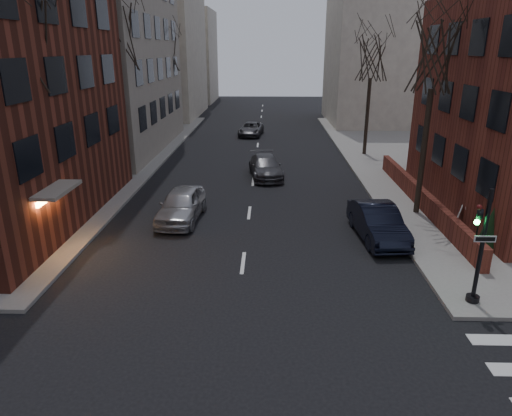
{
  "coord_description": "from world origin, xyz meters",
  "views": [
    {
      "loc": [
        1.01,
        -4.82,
        8.3
      ],
      "look_at": [
        0.5,
        13.1,
        2.0
      ],
      "focal_mm": 32.0,
      "sensor_mm": 36.0,
      "label": 1
    }
  ],
  "objects": [
    {
      "name": "streetlamp_far",
      "position": [
        -8.2,
        42.0,
        4.24
      ],
      "size": [
        0.36,
        0.36,
        6.28
      ],
      "color": "black",
      "rests_on": "sidewalk_far_left"
    },
    {
      "name": "tree_left_b",
      "position": [
        -8.8,
        26.0,
        8.91
      ],
      "size": [
        4.4,
        4.4,
        10.8
      ],
      "color": "#2D231C",
      "rests_on": "sidewalk_far_left"
    },
    {
      "name": "car_lane_silver",
      "position": [
        -3.39,
        16.86,
        0.81
      ],
      "size": [
        2.2,
        4.84,
        1.61
      ],
      "primitive_type": "imported",
      "rotation": [
        0.0,
        0.0,
        -0.06
      ],
      "color": "#A8A8AD",
      "rests_on": "ground"
    },
    {
      "name": "evergreen_shrub",
      "position": [
        10.5,
        13.46,
        1.08
      ],
      "size": [
        1.35,
        1.35,
        1.86
      ],
      "primitive_type": "cone",
      "rotation": [
        0.0,
        0.0,
        -0.24
      ],
      "color": "black",
      "rests_on": "sidewalk_far_right"
    },
    {
      "name": "tree_left_c",
      "position": [
        -8.8,
        40.0,
        8.03
      ],
      "size": [
        3.96,
        3.96,
        9.72
      ],
      "color": "#2D231C",
      "rests_on": "sidewalk_far_left"
    },
    {
      "name": "building_distant_lb",
      "position": [
        -13.0,
        72.0,
        7.0
      ],
      "size": [
        10.0,
        12.0,
        14.0
      ],
      "primitive_type": "cube",
      "color": "beige",
      "rests_on": "ground"
    },
    {
      "name": "building_distant_la",
      "position": [
        -15.0,
        55.0,
        9.0
      ],
      "size": [
        14.0,
        16.0,
        18.0
      ],
      "primitive_type": "cube",
      "color": "beige",
      "rests_on": "ground"
    },
    {
      "name": "sandwich_board",
      "position": [
        10.5,
        16.32,
        0.62
      ],
      "size": [
        0.62,
        0.71,
        0.94
      ],
      "primitive_type": "cube",
      "rotation": [
        0.0,
        0.0,
        -0.41
      ],
      "color": "white",
      "rests_on": "sidewalk_far_right"
    },
    {
      "name": "traffic_signal",
      "position": [
        7.94,
        8.99,
        1.91
      ],
      "size": [
        0.76,
        0.44,
        4.0
      ],
      "color": "black",
      "rests_on": "sidewalk_far_right"
    },
    {
      "name": "building_distant_ra",
      "position": [
        15.0,
        50.0,
        8.0
      ],
      "size": [
        14.0,
        14.0,
        16.0
      ],
      "primitive_type": "cube",
      "color": "beige",
      "rests_on": "ground"
    },
    {
      "name": "tree_right_b",
      "position": [
        8.8,
        32.0,
        7.59
      ],
      "size": [
        3.74,
        3.74,
        9.18
      ],
      "color": "#2D231C",
      "rests_on": "sidewalk_far_right"
    },
    {
      "name": "car_lane_far",
      "position": [
        -0.8,
        40.8,
        0.64
      ],
      "size": [
        2.63,
        4.83,
        1.28
      ],
      "primitive_type": "imported",
      "rotation": [
        0.0,
        0.0,
        -0.11
      ],
      "color": "#3F3E43",
      "rests_on": "ground"
    },
    {
      "name": "car_lane_gray",
      "position": [
        0.8,
        25.23,
        0.71
      ],
      "size": [
        2.63,
        5.12,
        1.42
      ],
      "primitive_type": "imported",
      "rotation": [
        0.0,
        0.0,
        0.14
      ],
      "color": "#3C3C41",
      "rests_on": "ground"
    },
    {
      "name": "tree_right_a",
      "position": [
        8.8,
        18.0,
        8.03
      ],
      "size": [
        3.96,
        3.96,
        9.72
      ],
      "color": "#2D231C",
      "rests_on": "sidewalk_far_right"
    },
    {
      "name": "low_wall_right",
      "position": [
        9.3,
        19.0,
        0.65
      ],
      "size": [
        0.35,
        16.0,
        1.0
      ],
      "primitive_type": "cube",
      "color": "maroon",
      "rests_on": "sidewalk_far_right"
    },
    {
      "name": "parked_sedan",
      "position": [
        6.01,
        14.71,
        0.79
      ],
      "size": [
        2.11,
        4.93,
        1.58
      ],
      "primitive_type": "imported",
      "rotation": [
        0.0,
        0.0,
        0.09
      ],
      "color": "black",
      "rests_on": "ground"
    },
    {
      "name": "streetlamp_near",
      "position": [
        -8.2,
        22.0,
        4.24
      ],
      "size": [
        0.36,
        0.36,
        6.28
      ],
      "color": "black",
      "rests_on": "sidewalk_far_left"
    },
    {
      "name": "tree_left_a",
      "position": [
        -8.8,
        14.0,
        8.47
      ],
      "size": [
        4.18,
        4.18,
        10.26
      ],
      "color": "#2D231C",
      "rests_on": "sidewalk_far_left"
    }
  ]
}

